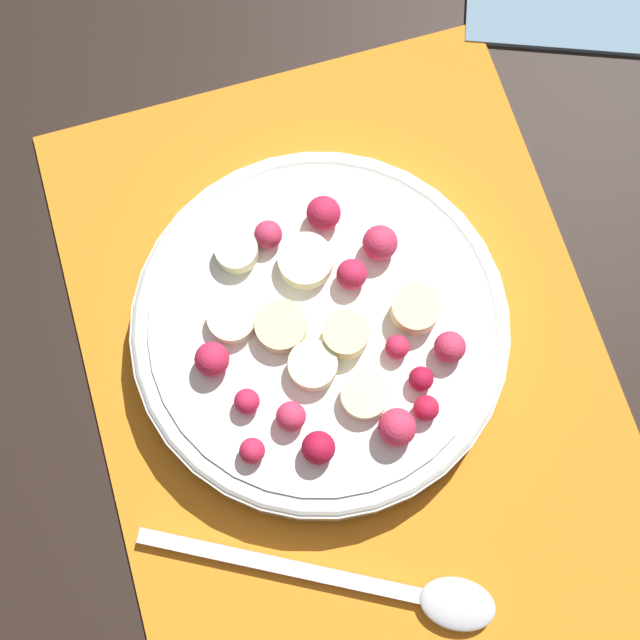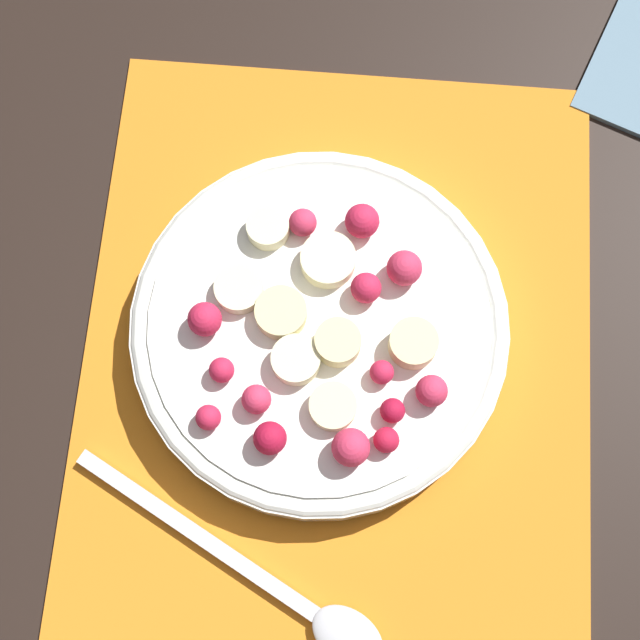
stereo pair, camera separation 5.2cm
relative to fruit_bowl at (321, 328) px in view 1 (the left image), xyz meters
name	(u,v)px [view 1 (the left image)]	position (x,y,z in m)	size (l,w,h in m)	color
ground_plane	(361,408)	(-0.05, -0.01, -0.02)	(3.00, 3.00, 0.00)	black
placemat	(362,407)	(-0.05, -0.01, -0.02)	(0.47, 0.31, 0.01)	orange
fruit_bowl	(321,328)	(0.00, 0.00, 0.00)	(0.23, 0.23, 0.05)	silver
spoon	(391,590)	(-0.16, 0.00, -0.01)	(0.12, 0.19, 0.01)	silver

